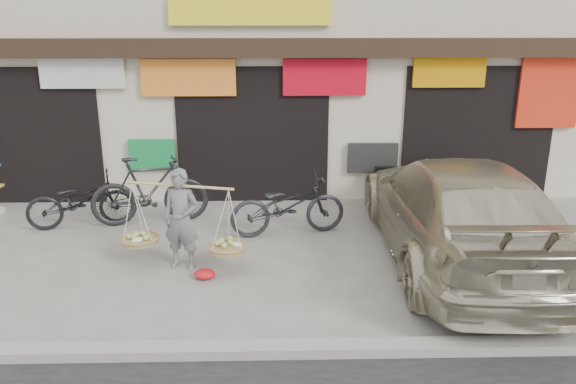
{
  "coord_description": "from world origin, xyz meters",
  "views": [
    {
      "loc": [
        0.43,
        -7.47,
        3.65
      ],
      "look_at": [
        0.64,
        0.9,
        0.99
      ],
      "focal_mm": 35.0,
      "sensor_mm": 36.0,
      "label": 1
    }
  ],
  "objects_px": {
    "street_vendor": "(182,224)",
    "bike_0": "(81,200)",
    "bike_1": "(150,190)",
    "bike_2": "(288,205)",
    "suv": "(457,209)"
  },
  "relations": [
    {
      "from": "street_vendor",
      "to": "bike_1",
      "type": "xyz_separation_m",
      "value": [
        -0.87,
        1.9,
        -0.07
      ]
    },
    {
      "from": "street_vendor",
      "to": "bike_0",
      "type": "height_order",
      "value": "street_vendor"
    },
    {
      "from": "street_vendor",
      "to": "suv",
      "type": "bearing_deg",
      "value": 17.31
    },
    {
      "from": "bike_0",
      "to": "bike_1",
      "type": "relative_size",
      "value": 0.89
    },
    {
      "from": "street_vendor",
      "to": "bike_2",
      "type": "height_order",
      "value": "street_vendor"
    },
    {
      "from": "street_vendor",
      "to": "bike_0",
      "type": "relative_size",
      "value": 1.04
    },
    {
      "from": "street_vendor",
      "to": "suv",
      "type": "distance_m",
      "value": 4.17
    },
    {
      "from": "bike_1",
      "to": "suv",
      "type": "height_order",
      "value": "suv"
    },
    {
      "from": "suv",
      "to": "bike_1",
      "type": "bearing_deg",
      "value": -17.14
    },
    {
      "from": "bike_0",
      "to": "bike_1",
      "type": "distance_m",
      "value": 1.23
    },
    {
      "from": "bike_2",
      "to": "suv",
      "type": "xyz_separation_m",
      "value": [
        2.56,
        -1.06,
        0.28
      ]
    },
    {
      "from": "suv",
      "to": "street_vendor",
      "type": "bearing_deg",
      "value": 4.47
    },
    {
      "from": "bike_2",
      "to": "bike_0",
      "type": "bearing_deg",
      "value": 70.86
    },
    {
      "from": "bike_0",
      "to": "street_vendor",
      "type": "bearing_deg",
      "value": -147.68
    },
    {
      "from": "street_vendor",
      "to": "bike_1",
      "type": "distance_m",
      "value": 2.09
    }
  ]
}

